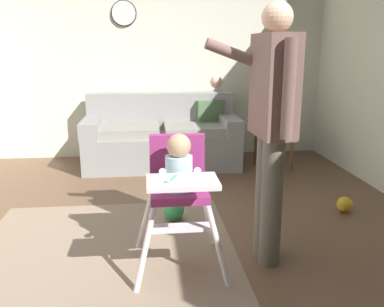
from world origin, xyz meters
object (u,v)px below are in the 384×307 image
Objects in this scene: adult_standing at (271,122)px; wall_clock at (124,13)px; high_chair at (179,178)px; side_table at (274,137)px; toy_ball_second at (174,210)px; couch at (162,138)px; toy_ball at (345,205)px; sippy_cup at (278,121)px.

adult_standing is 3.25m from wall_clock.
side_table is at bearing 149.41° from high_chair.
toy_ball_second is 0.56× the size of wall_clock.
couch is at bearing -47.65° from wall_clock.
toy_ball is at bearing -144.32° from adult_standing.
couch is 1.41m from sippy_cup.
adult_standing is at bearing -51.12° from toy_ball_second.
adult_standing reaches higher than couch.
high_chair is 2.88× the size of wall_clock.
sippy_cup is (0.75, 2.16, -0.38)m from adult_standing.
high_chair is 1.79m from toy_ball.
couch is 5.87× the size of wall_clock.
wall_clock reaches higher than adult_standing.
wall_clock is (-0.46, 2.23, 1.74)m from toy_ball_second.
wall_clock is at bearing 155.79° from side_table.
toy_ball_second is at bearing 179.24° from high_chair.
sippy_cup is (1.33, 1.44, 0.48)m from toy_ball_second.
side_table is (0.71, 2.16, -0.57)m from adult_standing.
adult_standing is 5.31× the size of wall_clock.
couch is 1.35m from side_table.
wall_clock reaches higher than couch.
adult_standing is 1.48m from toy_ball.
sippy_cup is 0.32× the size of wall_clock.
toy_ball_second is 2.86m from wall_clock.
high_chair is 2.57m from sippy_cup.
adult_standing is (0.61, -2.47, 0.62)m from couch.
toy_ball_second is (0.01, 0.75, -0.52)m from high_chair.
high_chair is at bearing -81.41° from wall_clock.
sippy_cup is at bearing 97.20° from toy_ball.
adult_standing is at bearing 92.92° from high_chair.
couch is 10.53× the size of toy_ball_second.
toy_ball is at bearing -81.17° from side_table.
sippy_cup is at bearing 0.00° from side_table.
adult_standing is 2.32m from sippy_cup.
couch is 3.57× the size of side_table.
high_chair is (0.02, -2.50, 0.28)m from couch.
adult_standing reaches higher than side_table.
adult_standing is (0.59, 0.03, 0.34)m from high_chair.
couch is at bearing 131.57° from toy_ball.
side_table is (1.30, 2.19, -0.23)m from high_chair.
wall_clock is at bearing 101.70° from toy_ball_second.
high_chair is 6.48× the size of toy_ball.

